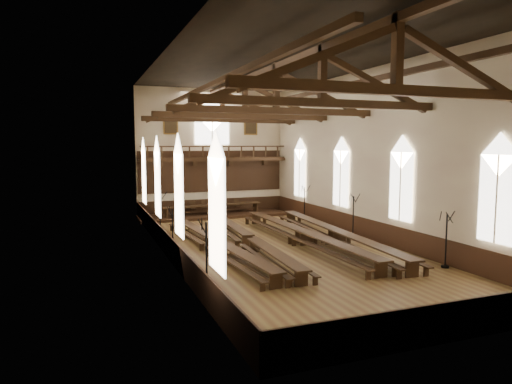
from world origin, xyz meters
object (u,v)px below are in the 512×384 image
refectory_row_a (216,242)px  candelabrum_left_far (160,224)px  candelabrum_right_far (304,209)px  candelabrum_left_mid (173,239)px  candelabrum_right_near (446,251)px  refectory_row_d (336,233)px  high_table (213,206)px  refectory_row_c (303,234)px  refectory_row_b (251,240)px  candelabrum_left_near (207,271)px  dais (213,215)px  candelabrum_right_mid (353,224)px

refectory_row_a → candelabrum_left_far: size_ratio=4.99×
refectory_row_a → candelabrum_right_far: (8.98, 7.55, 0.26)m
candelabrum_left_mid → candelabrum_right_near: (11.10, -7.27, 0.05)m
refectory_row_d → high_table: high_table is taller
refectory_row_a → refectory_row_d: bearing=-2.2°
refectory_row_c → candelabrum_right_near: bearing=-60.4°
refectory_row_b → refectory_row_c: bearing=3.7°
candelabrum_left_far → candelabrum_left_mid: bearing=-90.0°
candelabrum_left_mid → candelabrum_left_far: size_ratio=0.86×
candelabrum_left_near → candelabrum_left_mid: candelabrum_left_near is taller
dais → candelabrum_right_far: size_ratio=4.41×
refectory_row_a → candelabrum_right_near: 11.16m
refectory_row_d → dais: size_ratio=1.32×
candelabrum_left_mid → candelabrum_right_far: size_ratio=0.95×
refectory_row_c → candelabrum_left_far: (-7.24, 4.55, 0.27)m
candelabrum_left_near → high_table: bearing=73.9°
candelabrum_left_near → candelabrum_left_far: candelabrum_left_near is taller
refectory_row_c → dais: refectory_row_c is taller
candelabrum_left_near → refectory_row_a: bearing=71.2°
refectory_row_d → candelabrum_left_far: size_ratio=5.28×
refectory_row_b → candelabrum_left_mid: size_ratio=5.77×
refectory_row_a → dais: size_ratio=1.24×
candelabrum_left_far → candelabrum_right_far: size_ratio=1.10×
refectory_row_b → candelabrum_right_near: candelabrum_right_near is taller
high_table → candelabrum_right_mid: 12.06m
refectory_row_a → candelabrum_left_near: (-2.12, -6.23, 0.36)m
refectory_row_b → dais: bearing=84.8°
refectory_row_c → refectory_row_a: bearing=-178.2°
refectory_row_d → refectory_row_c: bearing=167.5°
candelabrum_left_near → candelabrum_right_far: size_ratio=1.12×
refectory_row_b → dais: (1.05, 11.53, -0.42)m
refectory_row_c → candelabrum_left_near: (-7.24, -6.39, 0.29)m
candelabrum_left_mid → candelabrum_right_near: candelabrum_right_near is taller
refectory_row_c → high_table: size_ratio=1.87×
refectory_row_c → high_table: (-2.12, 11.32, 0.24)m
candelabrum_left_near → refectory_row_c: bearing=41.4°
dais → candelabrum_right_far: bearing=-33.4°
candelabrum_left_mid → dais: bearing=64.7°
dais → candelabrum_right_near: candelabrum_right_near is taller
refectory_row_a → refectory_row_d: size_ratio=0.94×
candelabrum_left_mid → candelabrum_right_far: 13.07m
candelabrum_left_far → high_table: bearing=52.9°
candelabrum_right_far → candelabrum_left_far: bearing=-165.7°
candelabrum_left_near → candelabrum_right_near: size_ratio=1.11×
candelabrum_right_near → refectory_row_d: bearing=106.9°
refectory_row_b → refectory_row_d: bearing=-2.5°
refectory_row_b → refectory_row_a: bearing=178.7°
refectory_row_d → candelabrum_left_mid: candelabrum_left_mid is taller
candelabrum_left_mid → candelabrum_right_mid: (11.10, 0.36, 0.05)m
refectory_row_b → candelabrum_left_near: size_ratio=4.90×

